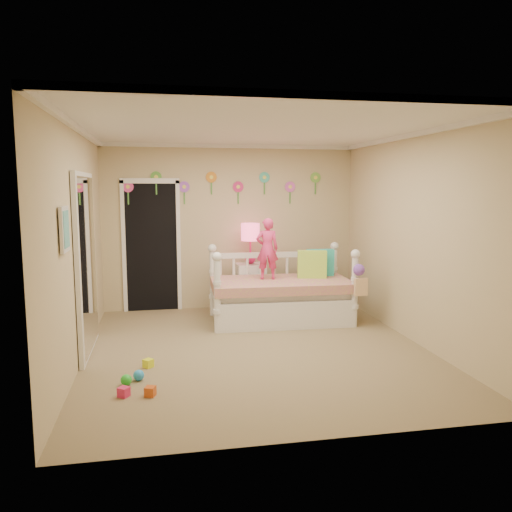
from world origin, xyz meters
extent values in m
cube|color=#7F684C|center=(0.00, 0.00, 0.00)|extent=(4.00, 4.50, 0.01)
cube|color=white|center=(0.00, 0.00, 2.60)|extent=(4.00, 4.50, 0.01)
cube|color=tan|center=(0.00, 2.25, 1.30)|extent=(4.00, 0.01, 2.60)
cube|color=tan|center=(-2.00, 0.00, 1.30)|extent=(0.01, 4.50, 2.60)
cube|color=tan|center=(2.00, 0.00, 1.30)|extent=(0.01, 4.50, 2.60)
cube|color=#24B8A9|center=(1.25, 1.45, 0.81)|extent=(0.40, 0.14, 0.40)
cube|color=#AEE445|center=(1.07, 1.30, 0.81)|extent=(0.45, 0.25, 0.40)
imported|color=#F13677|center=(0.40, 1.31, 1.05)|extent=(0.34, 0.24, 0.89)
cube|color=white|center=(0.27, 1.96, 0.37)|extent=(0.47, 0.38, 0.74)
sphere|color=#EF1F6F|center=(0.27, 1.96, 0.83)|extent=(0.17, 0.17, 0.17)
cylinder|color=#EF1F6F|center=(0.27, 1.96, 1.01)|extent=(0.03, 0.03, 0.37)
cylinder|color=#FF4C75|center=(0.27, 1.96, 1.24)|extent=(0.29, 0.29, 0.27)
cube|color=black|center=(-1.25, 2.23, 1.03)|extent=(0.90, 0.04, 2.07)
cube|color=white|center=(-1.96, 0.30, 1.05)|extent=(0.07, 1.30, 2.10)
cube|color=white|center=(-1.97, -0.90, 1.55)|extent=(0.05, 0.34, 0.42)
camera|label=1|loc=(-1.11, -5.76, 1.93)|focal=35.48mm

